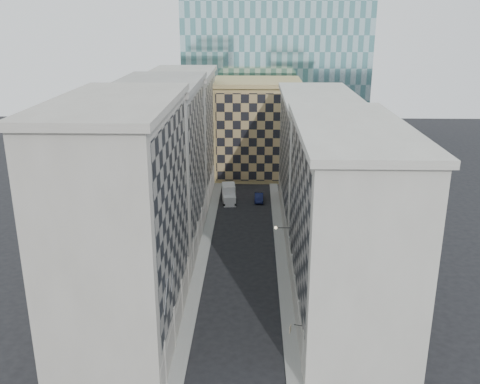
# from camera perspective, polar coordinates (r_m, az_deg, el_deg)

# --- Properties ---
(sidewalk_west) EXTENTS (1.50, 100.00, 0.15)m
(sidewalk_west) POSITION_cam_1_polar(r_m,az_deg,el_deg) (73.11, -3.91, -6.41)
(sidewalk_west) COLOR gray
(sidewalk_west) RESTS_ON ground
(sidewalk_east) EXTENTS (1.50, 100.00, 0.15)m
(sidewalk_east) POSITION_cam_1_polar(r_m,az_deg,el_deg) (72.90, 4.39, -6.50)
(sidewalk_east) COLOR gray
(sidewalk_east) RESTS_ON ground
(bldg_left_a) EXTENTS (10.80, 22.80, 23.70)m
(bldg_left_a) POSITION_cam_1_polar(r_m,az_deg,el_deg) (52.18, -12.30, -3.27)
(bldg_left_a) COLOR #9D978D
(bldg_left_a) RESTS_ON ground
(bldg_left_b) EXTENTS (10.80, 22.80, 22.70)m
(bldg_left_b) POSITION_cam_1_polar(r_m,az_deg,el_deg) (72.76, -8.31, 2.76)
(bldg_left_b) COLOR gray
(bldg_left_b) RESTS_ON ground
(bldg_left_c) EXTENTS (10.80, 22.80, 21.70)m
(bldg_left_c) POSITION_cam_1_polar(r_m,az_deg,el_deg) (94.00, -6.09, 6.10)
(bldg_left_c) COLOR #9D978D
(bldg_left_c) RESTS_ON ground
(bldg_right_a) EXTENTS (10.80, 26.80, 20.70)m
(bldg_right_a) POSITION_cam_1_polar(r_m,az_deg,el_deg) (55.76, 11.15, -3.41)
(bldg_right_a) COLOR #ABA79C
(bldg_right_a) RESTS_ON ground
(bldg_right_b) EXTENTS (10.80, 28.80, 19.70)m
(bldg_right_b) POSITION_cam_1_polar(r_m,az_deg,el_deg) (81.32, 8.15, 3.36)
(bldg_right_b) COLOR #ABA79C
(bldg_right_b) RESTS_ON ground
(tan_block) EXTENTS (16.80, 14.80, 18.80)m
(tan_block) POSITION_cam_1_polar(r_m,az_deg,el_deg) (106.09, 1.80, 6.84)
(tan_block) COLOR tan
(tan_block) RESTS_ON ground
(church_tower) EXTENTS (7.20, 7.20, 51.50)m
(church_tower) POSITION_cam_1_polar(r_m,az_deg,el_deg) (118.10, 0.85, 16.59)
(church_tower) COLOR #2C2522
(church_tower) RESTS_ON ground
(flagpoles_left) EXTENTS (0.10, 6.33, 2.33)m
(flagpoles_left) POSITION_cam_1_polar(r_m,az_deg,el_deg) (48.35, -7.54, -9.80)
(flagpoles_left) COLOR gray
(flagpoles_left) RESTS_ON ground
(bracket_lamp) EXTENTS (1.98, 0.36, 0.36)m
(bracket_lamp) POSITION_cam_1_polar(r_m,az_deg,el_deg) (64.91, 3.99, -3.83)
(bracket_lamp) COLOR black
(bracket_lamp) RESTS_ON ground
(box_truck) EXTENTS (2.69, 5.49, 2.91)m
(box_truck) POSITION_cam_1_polar(r_m,az_deg,el_deg) (91.86, -1.19, -0.29)
(box_truck) COLOR silver
(box_truck) RESTS_ON ground
(dark_car) EXTENTS (1.53, 4.26, 1.40)m
(dark_car) POSITION_cam_1_polar(r_m,az_deg,el_deg) (92.29, 2.03, -0.58)
(dark_car) COLOR #0F1538
(dark_car) RESTS_ON ground
(shop_sign) EXTENTS (1.19, 0.66, 0.75)m
(shop_sign) POSITION_cam_1_polar(r_m,az_deg,el_deg) (49.89, 5.47, -14.29)
(shop_sign) COLOR black
(shop_sign) RESTS_ON ground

